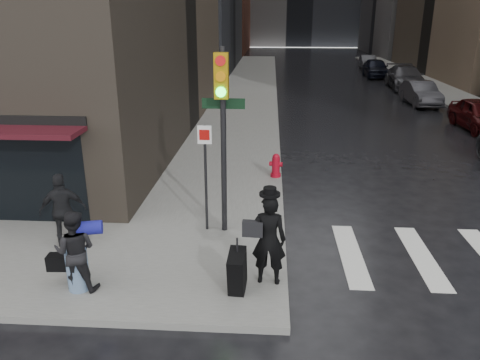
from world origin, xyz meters
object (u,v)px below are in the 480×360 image
object	(u,v)px
parked_car_1	(480,115)
traffic_light	(221,118)
parked_car_3	(405,77)
parked_car_5	(368,62)
man_jeans	(75,251)
parked_car_2	(421,93)
man_overcoat	(262,245)
fire_hydrant	(276,166)
parked_car_4	(376,68)
man_greycoat	(63,210)

from	to	relation	value
parked_car_1	traffic_light	bearing A→B (deg)	-134.12
parked_car_3	parked_car_5	distance (m)	13.07
man_jeans	parked_car_1	bearing A→B (deg)	-135.99
parked_car_1	parked_car_2	distance (m)	6.59
man_overcoat	parked_car_3	bearing A→B (deg)	-105.98
man_jeans	fire_hydrant	bearing A→B (deg)	-122.66
traffic_light	parked_car_1	size ratio (longest dim) A/B	1.03
man_overcoat	parked_car_4	xyz separation A→B (m)	(9.16, 33.95, -0.23)
parked_car_4	parked_car_2	bearing A→B (deg)	-87.59
man_greycoat	parked_car_5	bearing A→B (deg)	-129.57
fire_hydrant	parked_car_3	bearing A→B (deg)	65.23
man_jeans	parked_car_3	bearing A→B (deg)	-119.34
parked_car_2	parked_car_3	distance (m)	6.58
parked_car_2	man_overcoat	bearing A→B (deg)	-115.50
man_jeans	parked_car_4	size ratio (longest dim) A/B	0.36
man_overcoat	parked_car_2	world-z (taller)	man_overcoat
parked_car_4	traffic_light	bearing A→B (deg)	-105.41
parked_car_5	fire_hydrant	bearing A→B (deg)	-101.87
man_overcoat	parked_car_2	distance (m)	22.81
fire_hydrant	man_greycoat	bearing A→B (deg)	-133.41
man_greycoat	traffic_light	world-z (taller)	traffic_light
fire_hydrant	parked_car_3	world-z (taller)	parked_car_3
traffic_light	man_greycoat	bearing A→B (deg)	-163.92
man_jeans	parked_car_3	world-z (taller)	man_jeans
parked_car_3	traffic_light	bearing A→B (deg)	-110.19
man_overcoat	man_jeans	world-z (taller)	man_overcoat
traffic_light	parked_car_2	size ratio (longest dim) A/B	1.05
fire_hydrant	parked_car_5	bearing A→B (deg)	74.49
man_jeans	man_greycoat	xyz separation A→B (m)	(-1.00, 1.78, 0.05)
traffic_light	parked_car_5	bearing A→B (deg)	75.59
man_jeans	parked_car_4	distance (m)	36.63
traffic_light	parked_car_1	xyz separation A→B (m)	(11.01, 12.05, -2.27)
parked_car_2	parked_car_4	size ratio (longest dim) A/B	0.91
fire_hydrant	parked_car_1	bearing A→B (deg)	38.95
parked_car_3	parked_car_5	bearing A→B (deg)	94.35
parked_car_2	man_jeans	bearing A→B (deg)	-122.69
parked_car_1	parked_car_3	bearing A→B (deg)	88.48
man_overcoat	parked_car_4	world-z (taller)	man_overcoat
man_greycoat	parked_car_5	world-z (taller)	man_greycoat
traffic_light	parked_car_3	world-z (taller)	traffic_light
man_jeans	man_greycoat	size ratio (longest dim) A/B	0.94
parked_car_2	parked_car_4	world-z (taller)	parked_car_4
man_overcoat	man_greycoat	xyz separation A→B (m)	(-4.56, 1.38, 0.01)
traffic_light	parked_car_1	bearing A→B (deg)	48.90
man_jeans	parked_car_2	bearing A→B (deg)	-124.28
man_jeans	fire_hydrant	distance (m)	7.97
man_overcoat	traffic_light	size ratio (longest dim) A/B	0.47
traffic_light	fire_hydrant	size ratio (longest dim) A/B	5.63
parked_car_2	man_greycoat	bearing A→B (deg)	-126.95
traffic_light	parked_car_5	size ratio (longest dim) A/B	1.09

